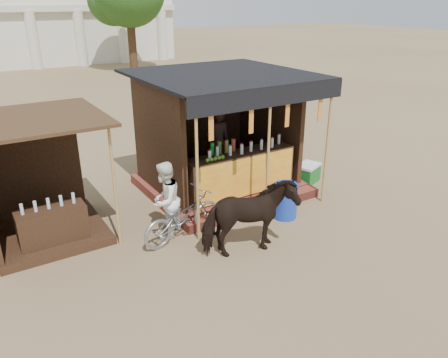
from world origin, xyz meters
name	(u,v)px	position (x,y,z in m)	size (l,w,h in m)	color
ground	(273,269)	(0.00, 0.00, 0.00)	(120.00, 120.00, 0.00)	#846B4C
main_stall	(221,149)	(1.00, 3.36, 1.03)	(3.60, 3.61, 2.78)	brown
secondary_stall	(34,197)	(-3.17, 3.24, 0.85)	(2.40, 2.40, 2.38)	#3B2515
cow	(249,219)	(-0.08, 0.64, 0.70)	(0.76, 1.66, 1.40)	black
motorbike	(182,216)	(-0.83, 1.75, 0.46)	(0.61, 1.76, 0.92)	#96959E
bystander	(165,200)	(-1.06, 2.00, 0.75)	(0.73, 0.57, 1.51)	white
blue_barrel	(285,201)	(1.39, 1.40, 0.38)	(0.50, 0.50, 0.75)	#1738AE
red_crate	(282,207)	(1.41, 1.53, 0.17)	(0.39, 0.36, 0.34)	#A61B1D
cooler	(308,173)	(3.10, 2.60, 0.23)	(0.76, 0.65, 0.46)	#176723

